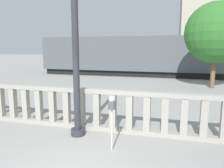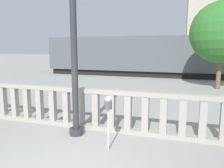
# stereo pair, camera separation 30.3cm
# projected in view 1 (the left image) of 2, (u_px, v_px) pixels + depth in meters

# --- Properties ---
(balustrade) EXTENTS (13.03, 0.24, 1.36)m
(balustrade) POSITION_uv_depth(u_px,v_px,m) (105.00, 110.00, 7.01)
(balustrade) COLOR #9E998E
(balustrade) RESTS_ON ground
(lamppost) EXTENTS (0.42, 0.42, 6.39)m
(lamppost) POSITION_uv_depth(u_px,v_px,m) (75.00, 33.00, 6.23)
(lamppost) COLOR #2D2D33
(lamppost) RESTS_ON ground
(parking_meter) EXTENTS (0.19, 0.19, 1.45)m
(parking_meter) POSITION_uv_depth(u_px,v_px,m) (112.00, 107.00, 5.54)
(parking_meter) COLOR silver
(parking_meter) RESTS_ON ground
(train_near) EXTENTS (20.82, 2.73, 4.35)m
(train_near) POSITION_uv_depth(u_px,v_px,m) (149.00, 55.00, 20.76)
(train_near) COLOR black
(train_near) RESTS_ON ground
(tree_left) EXTENTS (3.94, 3.94, 5.60)m
(tree_left) POSITION_uv_depth(u_px,v_px,m) (216.00, 33.00, 14.05)
(tree_left) COLOR brown
(tree_left) RESTS_ON ground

